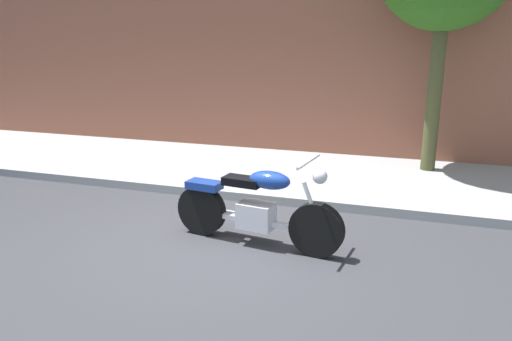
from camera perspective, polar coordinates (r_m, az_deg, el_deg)
name	(u,v)px	position (r m, az deg, el deg)	size (l,w,h in m)	color
ground_plane	(210,245)	(6.17, -5.37, -8.67)	(60.00, 60.00, 0.00)	#38383D
sidewalk	(279,173)	(9.05, 2.75, -0.29)	(18.19, 3.13, 0.14)	#9E9E9E
motorcycle	(256,209)	(6.01, 0.00, -4.49)	(2.22, 0.73, 1.15)	black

